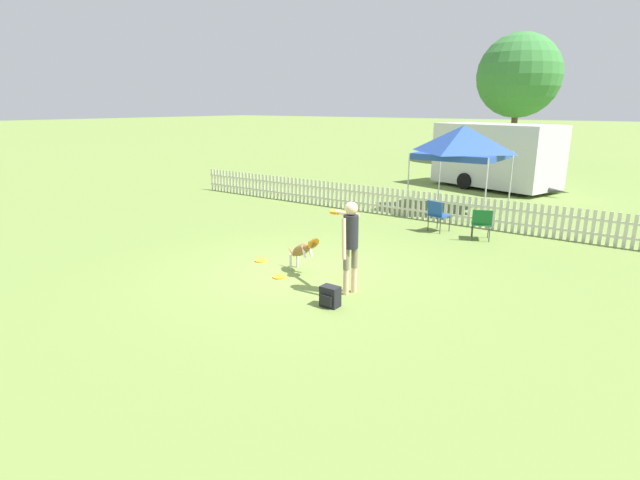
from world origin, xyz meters
TOP-DOWN VIEW (x-y plane):
  - ground_plane at (0.00, 0.00)m, footprint 240.00×240.00m
  - handler_person at (1.44, -0.32)m, footprint 0.94×0.90m
  - leaping_dog at (-0.02, 0.12)m, footprint 1.08×0.49m
  - frisbee_near_handler at (-1.25, 0.15)m, footprint 0.26×0.26m
  - frisbee_near_dog at (-0.19, -0.46)m, footprint 0.26×0.26m
  - backpack_on_grass at (1.53, -1.08)m, footprint 0.33×0.26m
  - picket_fence at (-0.00, 6.26)m, footprint 19.40×0.04m
  - folding_chair_blue_left at (2.17, 4.89)m, footprint 0.65×0.66m
  - folding_chair_center at (0.86, 5.10)m, footprint 0.60×0.61m
  - canopy_tent_main at (0.29, 8.22)m, footprint 2.58×2.58m
  - equipment_trailer at (-0.25, 13.64)m, footprint 5.87×3.69m
  - tree_left_grove at (-2.49, 23.98)m, footprint 4.85×4.85m

SIDE VIEW (x-z plane):
  - ground_plane at x=0.00m, z-range 0.00..0.00m
  - frisbee_near_handler at x=-1.25m, z-range 0.00..0.02m
  - frisbee_near_dog at x=-0.19m, z-range 0.00..0.02m
  - backpack_on_grass at x=1.53m, z-range 0.00..0.37m
  - picket_fence at x=0.00m, z-range 0.00..0.88m
  - leaping_dog at x=-0.02m, z-range 0.07..0.91m
  - folding_chair_blue_left at x=2.17m, z-range 0.08..0.93m
  - folding_chair_center at x=0.86m, z-range 0.09..0.97m
  - handler_person at x=1.44m, z-range 0.23..1.98m
  - equipment_trailer at x=-0.25m, z-range 0.07..2.75m
  - canopy_tent_main at x=0.29m, z-range 0.87..3.68m
  - tree_left_grove at x=-2.49m, z-range 1.33..8.86m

